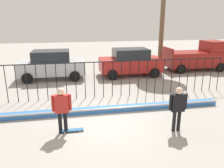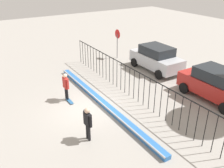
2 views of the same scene
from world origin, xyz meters
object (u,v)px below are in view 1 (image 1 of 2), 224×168
camera_operator (178,105)px  pickup_truck (198,57)px  skateboarder (62,106)px  parked_car_red (130,62)px  parked_car_silver (52,65)px  skateboard (72,130)px

camera_operator → pickup_truck: (6.08, 8.93, 0.04)m
skateboarder → pickup_truck: pickup_truck is taller
camera_operator → parked_car_red: size_ratio=0.39×
skateboarder → parked_car_silver: size_ratio=0.39×
parked_car_red → pickup_truck: size_ratio=0.91×
skateboarder → camera_operator: 4.09m
skateboard → camera_operator: 3.89m
camera_operator → pickup_truck: bearing=-113.0°
parked_car_silver → camera_operator: bearing=-62.7°
skateboarder → skateboard: size_ratio=2.12×
pickup_truck → parked_car_silver: bearing=-175.8°
skateboarder → parked_car_red: size_ratio=0.39×
camera_operator → parked_car_silver: parked_car_silver is taller
camera_operator → pickup_truck: size_ratio=0.35×
skateboarder → camera_operator: bearing=16.0°
parked_car_red → pickup_truck: (5.64, 0.76, 0.06)m
skateboarder → parked_car_silver: 7.71m
skateboard → parked_car_red: 8.67m
skateboard → camera_operator: bearing=-11.1°
camera_operator → parked_car_silver: bearing=-47.9°
parked_car_silver → parked_car_red: bearing=-4.5°
skateboarder → skateboard: (0.32, 0.02, -0.96)m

